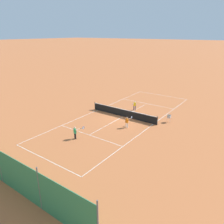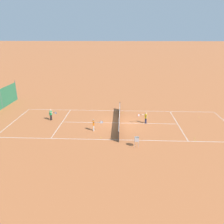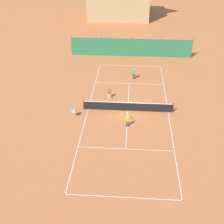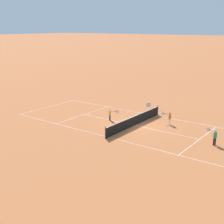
{
  "view_description": "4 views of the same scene",
  "coord_description": "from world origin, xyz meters",
  "px_view_note": "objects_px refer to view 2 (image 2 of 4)",
  "views": [
    {
      "loc": [
        -13.6,
        21.35,
        9.86
      ],
      "look_at": [
        0.31,
        1.95,
        1.11
      ],
      "focal_mm": 35.0,
      "sensor_mm": 36.0,
      "label": 1
    },
    {
      "loc": [
        -22.35,
        -0.2,
        9.29
      ],
      "look_at": [
        1.31,
        0.87,
        0.81
      ],
      "focal_mm": 35.0,
      "sensor_mm": 36.0,
      "label": 2
    },
    {
      "loc": [
        0.34,
        -27.51,
        16.35
      ],
      "look_at": [
        -1.49,
        -1.92,
        0.92
      ],
      "focal_mm": 50.0,
      "sensor_mm": 36.0,
      "label": 3
    },
    {
      "loc": [
        23.99,
        15.06,
        9.13
      ],
      "look_at": [
        1.41,
        -1.64,
        1.37
      ],
      "focal_mm": 50.0,
      "sensor_mm": 36.0,
      "label": 4
    }
  ],
  "objects_px": {
    "tennis_net": "(119,119)",
    "ball_hopper": "(137,140)",
    "tennis_ball_alley_left": "(199,117)",
    "player_far_baseline": "(145,117)",
    "player_near_baseline": "(51,114)",
    "tennis_ball_near_corner": "(195,140)",
    "tennis_ball_by_net_right": "(122,113)",
    "tennis_ball_alley_right": "(195,138)",
    "tennis_ball_far_corner": "(101,138)",
    "player_far_service": "(94,124)"
  },
  "relations": [
    {
      "from": "ball_hopper",
      "to": "tennis_ball_alley_right",
      "type": "bearing_deg",
      "value": -72.14
    },
    {
      "from": "tennis_net",
      "to": "tennis_ball_far_corner",
      "type": "relative_size",
      "value": 139.09
    },
    {
      "from": "player_near_baseline",
      "to": "tennis_ball_far_corner",
      "type": "bearing_deg",
      "value": -125.42
    },
    {
      "from": "tennis_net",
      "to": "player_near_baseline",
      "type": "height_order",
      "value": "player_near_baseline"
    },
    {
      "from": "player_far_baseline",
      "to": "ball_hopper",
      "type": "xyz_separation_m",
      "value": [
        -5.36,
        1.29,
        -0.07
      ]
    },
    {
      "from": "tennis_ball_near_corner",
      "to": "tennis_ball_alley_right",
      "type": "height_order",
      "value": "same"
    },
    {
      "from": "player_far_service",
      "to": "ball_hopper",
      "type": "xyz_separation_m",
      "value": [
        -3.16,
        -4.1,
        -0.07
      ]
    },
    {
      "from": "ball_hopper",
      "to": "tennis_net",
      "type": "bearing_deg",
      "value": 16.43
    },
    {
      "from": "tennis_ball_alley_left",
      "to": "tennis_ball_far_corner",
      "type": "xyz_separation_m",
      "value": [
        -5.96,
        11.08,
        0.0
      ]
    },
    {
      "from": "tennis_ball_by_net_right",
      "to": "ball_hopper",
      "type": "relative_size",
      "value": 0.07
    },
    {
      "from": "tennis_net",
      "to": "ball_hopper",
      "type": "bearing_deg",
      "value": -163.57
    },
    {
      "from": "tennis_ball_by_net_right",
      "to": "tennis_ball_alley_right",
      "type": "height_order",
      "value": "same"
    },
    {
      "from": "player_far_baseline",
      "to": "ball_hopper",
      "type": "height_order",
      "value": "player_far_baseline"
    },
    {
      "from": "player_far_baseline",
      "to": "tennis_net",
      "type": "bearing_deg",
      "value": 91.12
    },
    {
      "from": "tennis_ball_alley_left",
      "to": "ball_hopper",
      "type": "distance_m",
      "value": 10.82
    },
    {
      "from": "tennis_ball_alley_left",
      "to": "player_far_baseline",
      "type": "bearing_deg",
      "value": 107.83
    },
    {
      "from": "tennis_ball_alley_right",
      "to": "tennis_ball_alley_left",
      "type": "bearing_deg",
      "value": -21.3
    },
    {
      "from": "tennis_net",
      "to": "tennis_ball_alley_left",
      "type": "height_order",
      "value": "tennis_net"
    },
    {
      "from": "ball_hopper",
      "to": "player_near_baseline",
      "type": "bearing_deg",
      "value": 58.07
    },
    {
      "from": "player_near_baseline",
      "to": "tennis_ball_alley_right",
      "type": "xyz_separation_m",
      "value": [
        -4.01,
        -14.96,
        -0.72
      ]
    },
    {
      "from": "tennis_net",
      "to": "player_far_service",
      "type": "distance_m",
      "value": 3.33
    },
    {
      "from": "player_near_baseline",
      "to": "tennis_ball_by_net_right",
      "type": "relative_size",
      "value": 19.7
    },
    {
      "from": "tennis_ball_alley_right",
      "to": "player_far_service",
      "type": "bearing_deg",
      "value": 82.12
    },
    {
      "from": "tennis_ball_near_corner",
      "to": "player_near_baseline",
      "type": "bearing_deg",
      "value": 73.3
    },
    {
      "from": "player_near_baseline",
      "to": "tennis_ball_near_corner",
      "type": "distance_m",
      "value": 15.48
    },
    {
      "from": "player_far_baseline",
      "to": "tennis_ball_by_net_right",
      "type": "bearing_deg",
      "value": 38.03
    },
    {
      "from": "player_far_service",
      "to": "tennis_ball_alley_left",
      "type": "distance_m",
      "value": 12.7
    },
    {
      "from": "player_near_baseline",
      "to": "player_far_service",
      "type": "height_order",
      "value": "player_near_baseline"
    },
    {
      "from": "player_far_service",
      "to": "tennis_ball_near_corner",
      "type": "bearing_deg",
      "value": -100.51
    },
    {
      "from": "ball_hopper",
      "to": "tennis_ball_by_net_right",
      "type": "bearing_deg",
      "value": 8.11
    },
    {
      "from": "tennis_ball_alley_right",
      "to": "ball_hopper",
      "type": "xyz_separation_m",
      "value": [
        -1.81,
        5.62,
        0.63
      ]
    },
    {
      "from": "tennis_ball_by_net_right",
      "to": "tennis_ball_alley_right",
      "type": "relative_size",
      "value": 1.0
    },
    {
      "from": "player_far_service",
      "to": "tennis_ball_near_corner",
      "type": "distance_m",
      "value": 9.76
    },
    {
      "from": "player_far_baseline",
      "to": "tennis_ball_far_corner",
      "type": "xyz_separation_m",
      "value": [
        -3.86,
        4.55,
        -0.69
      ]
    },
    {
      "from": "tennis_ball_alley_left",
      "to": "tennis_ball_by_net_right",
      "type": "xyz_separation_m",
      "value": [
        1.11,
        9.04,
        0.0
      ]
    },
    {
      "from": "player_far_service",
      "to": "tennis_ball_alley_left",
      "type": "xyz_separation_m",
      "value": [
        4.3,
        -11.92,
        -0.69
      ]
    },
    {
      "from": "tennis_ball_alley_left",
      "to": "tennis_ball_far_corner",
      "type": "relative_size",
      "value": 1.0
    },
    {
      "from": "tennis_net",
      "to": "player_far_baseline",
      "type": "distance_m",
      "value": 2.86
    },
    {
      "from": "player_far_baseline",
      "to": "tennis_ball_alley_right",
      "type": "relative_size",
      "value": 18.83
    },
    {
      "from": "player_near_baseline",
      "to": "ball_hopper",
      "type": "distance_m",
      "value": 11.01
    },
    {
      "from": "player_near_baseline",
      "to": "tennis_ball_near_corner",
      "type": "xyz_separation_m",
      "value": [
        -4.44,
        -14.81,
        -0.72
      ]
    },
    {
      "from": "tennis_ball_far_corner",
      "to": "tennis_ball_alley_left",
      "type": "bearing_deg",
      "value": -61.73
    },
    {
      "from": "tennis_net",
      "to": "tennis_ball_far_corner",
      "type": "bearing_deg",
      "value": 155.94
    },
    {
      "from": "player_far_service",
      "to": "tennis_ball_alley_right",
      "type": "distance_m",
      "value": 9.84
    },
    {
      "from": "tennis_ball_near_corner",
      "to": "ball_hopper",
      "type": "relative_size",
      "value": 0.07
    },
    {
      "from": "tennis_ball_near_corner",
      "to": "tennis_net",
      "type": "bearing_deg",
      "value": 60.84
    },
    {
      "from": "tennis_ball_by_net_right",
      "to": "ball_hopper",
      "type": "bearing_deg",
      "value": -171.89
    },
    {
      "from": "tennis_ball_alley_right",
      "to": "ball_hopper",
      "type": "height_order",
      "value": "ball_hopper"
    },
    {
      "from": "tennis_net",
      "to": "tennis_ball_alley_right",
      "type": "relative_size",
      "value": 139.09
    },
    {
      "from": "player_far_service",
      "to": "tennis_ball_by_net_right",
      "type": "relative_size",
      "value": 18.83
    }
  ]
}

